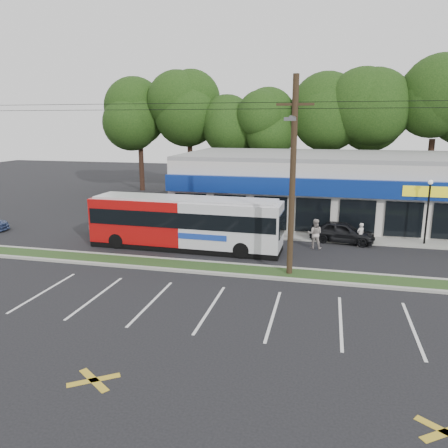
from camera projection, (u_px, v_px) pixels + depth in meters
name	position (u px, v px, depth m)	size (l,w,h in m)	color
ground	(229.00, 277.00, 22.47)	(120.00, 120.00, 0.00)	black
grass_strip	(233.00, 270.00, 23.40)	(40.00, 1.60, 0.12)	#223D19
curb_south	(229.00, 275.00, 22.59)	(40.00, 0.25, 0.14)	#9E9E93
curb_north	(236.00, 264.00, 24.20)	(40.00, 0.25, 0.14)	#9E9E93
sidewalk	(329.00, 238.00, 29.85)	(32.00, 2.20, 0.10)	#9E9E93
strip_mall	(337.00, 186.00, 35.70)	(25.00, 12.55, 5.30)	#B8B5AA
utility_pole	(289.00, 171.00, 21.48)	(50.00, 2.77, 10.00)	black
lamp_post	(428.00, 205.00, 27.71)	(0.30, 0.30, 4.25)	black
tree_line	(324.00, 116.00, 44.28)	(46.76, 6.76, 11.83)	black
metrobus	(185.00, 222.00, 27.21)	(12.12, 2.83, 3.24)	#A50D0C
car_dark	(342.00, 232.00, 28.80)	(1.67, 4.14, 1.41)	black
car_silver	(120.00, 224.00, 31.11)	(1.45, 4.15, 1.37)	#B9BDC2
pedestrian_a	(360.00, 235.00, 27.89)	(0.56, 0.37, 1.53)	silver
pedestrian_b	(315.00, 234.00, 27.38)	(0.92, 0.72, 1.89)	#B3A7A1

